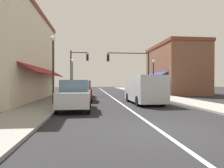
# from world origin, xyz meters

# --- Properties ---
(ground_plane) EXTENTS (80.00, 80.00, 0.00)m
(ground_plane) POSITION_xyz_m (0.00, 18.00, 0.00)
(ground_plane) COLOR black
(sidewalk_left) EXTENTS (2.60, 56.00, 0.12)m
(sidewalk_left) POSITION_xyz_m (-5.50, 18.00, 0.06)
(sidewalk_left) COLOR gray
(sidewalk_left) RESTS_ON ground
(sidewalk_right) EXTENTS (2.60, 56.00, 0.12)m
(sidewalk_right) POSITION_xyz_m (5.50, 18.00, 0.06)
(sidewalk_right) COLOR gray
(sidewalk_right) RESTS_ON ground
(lane_center_stripe) EXTENTS (0.14, 52.00, 0.01)m
(lane_center_stripe) POSITION_xyz_m (0.00, 18.00, 0.00)
(lane_center_stripe) COLOR silver
(lane_center_stripe) RESTS_ON ground
(storefront_left_block) EXTENTS (5.57, 14.20, 8.11)m
(storefront_left_block) POSITION_xyz_m (-8.93, 12.00, 4.06)
(storefront_left_block) COLOR beige
(storefront_left_block) RESTS_ON ground
(storefront_right_block) EXTENTS (6.52, 10.20, 6.81)m
(storefront_right_block) POSITION_xyz_m (9.40, 20.00, 3.41)
(storefront_right_block) COLOR brown
(storefront_right_block) RESTS_ON ground
(parked_car_nearest_left) EXTENTS (1.82, 4.12, 1.77)m
(parked_car_nearest_left) POSITION_xyz_m (-3.23, 5.32, 0.88)
(parked_car_nearest_left) COLOR #B7BABF
(parked_car_nearest_left) RESTS_ON ground
(parked_car_second_left) EXTENTS (1.79, 4.10, 1.77)m
(parked_car_second_left) POSITION_xyz_m (-3.07, 10.87, 0.88)
(parked_car_second_left) COLOR maroon
(parked_car_second_left) RESTS_ON ground
(parked_car_third_left) EXTENTS (1.80, 4.11, 1.77)m
(parked_car_third_left) POSITION_xyz_m (-3.13, 15.55, 0.88)
(parked_car_third_left) COLOR #0F4C33
(parked_car_third_left) RESTS_ON ground
(van_in_lane) EXTENTS (2.09, 5.22, 2.12)m
(van_in_lane) POSITION_xyz_m (1.71, 8.28, 1.15)
(van_in_lane) COLOR #B2B7BC
(van_in_lane) RESTS_ON ground
(traffic_signal_mast_arm) EXTENTS (5.26, 0.50, 5.40)m
(traffic_signal_mast_arm) POSITION_xyz_m (2.93, 17.13, 3.72)
(traffic_signal_mast_arm) COLOR #333333
(traffic_signal_mast_arm) RESTS_ON ground
(traffic_signal_left_corner) EXTENTS (2.34, 0.50, 5.67)m
(traffic_signal_left_corner) POSITION_xyz_m (-4.08, 19.09, 3.68)
(traffic_signal_left_corner) COLOR #333333
(traffic_signal_left_corner) RESTS_ON ground
(street_lamp_left_near) EXTENTS (0.36, 0.36, 4.86)m
(street_lamp_left_near) POSITION_xyz_m (-4.92, 7.70, 3.26)
(street_lamp_left_near) COLOR black
(street_lamp_left_near) RESTS_ON ground
(street_lamp_right_mid) EXTENTS (0.36, 0.36, 4.26)m
(street_lamp_right_mid) POSITION_xyz_m (5.12, 16.22, 2.92)
(street_lamp_right_mid) COLOR black
(street_lamp_right_mid) RESTS_ON ground
(street_lamp_left_far) EXTENTS (0.36, 0.36, 5.03)m
(street_lamp_left_far) POSITION_xyz_m (-5.04, 24.10, 3.37)
(street_lamp_left_far) COLOR black
(street_lamp_left_far) RESTS_ON ground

